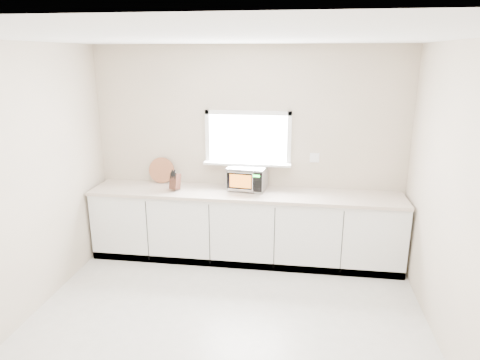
# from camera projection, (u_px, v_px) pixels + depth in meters

# --- Properties ---
(ground) EXTENTS (4.00, 4.00, 0.00)m
(ground) POSITION_uv_depth(u_px,v_px,m) (221.00, 340.00, 4.01)
(ground) COLOR beige
(ground) RESTS_ON ground
(back_wall) EXTENTS (4.00, 0.17, 2.70)m
(back_wall) POSITION_uv_depth(u_px,v_px,m) (248.00, 152.00, 5.52)
(back_wall) COLOR #B1A38D
(back_wall) RESTS_ON ground
(cabinets) EXTENTS (3.92, 0.60, 0.88)m
(cabinets) POSITION_uv_depth(u_px,v_px,m) (245.00, 227.00, 5.50)
(cabinets) COLOR white
(cabinets) RESTS_ON ground
(countertop) EXTENTS (3.92, 0.64, 0.04)m
(countertop) POSITION_uv_depth(u_px,v_px,m) (245.00, 194.00, 5.36)
(countertop) COLOR beige
(countertop) RESTS_ON cabinets
(microwave) EXTENTS (0.50, 0.43, 0.30)m
(microwave) POSITION_uv_depth(u_px,v_px,m) (248.00, 177.00, 5.43)
(microwave) COLOR black
(microwave) RESTS_ON countertop
(knife_block) EXTENTS (0.12, 0.20, 0.28)m
(knife_block) POSITION_uv_depth(u_px,v_px,m) (175.00, 181.00, 5.40)
(knife_block) COLOR #452218
(knife_block) RESTS_ON countertop
(cutting_board) EXTENTS (0.34, 0.08, 0.34)m
(cutting_board) POSITION_uv_depth(u_px,v_px,m) (162.00, 170.00, 5.70)
(cutting_board) COLOR #A56140
(cutting_board) RESTS_ON countertop
(coffee_grinder) EXTENTS (0.14, 0.14, 0.21)m
(coffee_grinder) POSITION_uv_depth(u_px,v_px,m) (258.00, 185.00, 5.31)
(coffee_grinder) COLOR #ADAFB4
(coffee_grinder) RESTS_ON countertop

